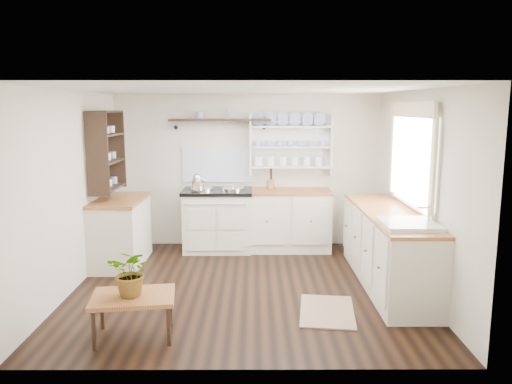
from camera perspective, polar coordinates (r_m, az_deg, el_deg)
floor at (r=6.03m, az=-1.22°, el=-10.76°), size 4.00×3.80×0.01m
wall_back at (r=7.61m, az=-0.99°, el=2.46°), size 4.00×0.02×2.30m
wall_right at (r=6.04m, az=18.09°, el=0.08°), size 0.02×3.80×2.30m
wall_left at (r=6.11m, az=-20.37°, el=0.06°), size 0.02×3.80×2.30m
ceiling at (r=5.66m, az=-1.30°, el=11.64°), size 4.00×3.80×0.01m
window at (r=6.11m, az=17.40°, el=4.15°), size 0.08×1.55×1.22m
aga_cooker at (r=7.43m, az=-4.39°, el=-3.13°), size 1.02×0.71×0.94m
back_cabinets at (r=7.45m, az=3.62°, el=-3.10°), size 1.27×0.63×0.90m
right_cabinets at (r=6.19m, az=14.81°, el=-6.08°), size 0.62×2.43×0.90m
belfast_sink at (r=5.41m, az=17.00°, el=-4.73°), size 0.55×0.60×0.45m
left_cabinets at (r=6.99m, az=-15.20°, el=-4.28°), size 0.62×1.13×0.90m
plate_rack at (r=7.55m, az=3.95°, el=5.47°), size 1.20×0.22×0.90m
high_shelf at (r=7.45m, az=-4.13°, el=8.13°), size 1.50×0.29×0.16m
left_shelving at (r=6.86m, az=-16.74°, el=4.62°), size 0.28×0.80×1.05m
kettle at (r=7.23m, az=-6.74°, el=1.16°), size 0.19×0.19×0.23m
utensil_crock at (r=7.42m, az=1.65°, el=0.91°), size 0.11×0.11×0.13m
center_table at (r=4.82m, az=-13.85°, el=-11.89°), size 0.81×0.63×0.40m
potted_plant at (r=4.73m, az=-13.99°, el=-8.86°), size 0.46×0.41×0.44m
floor_rug at (r=5.39m, az=8.12°, el=-13.33°), size 0.65×0.91×0.02m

